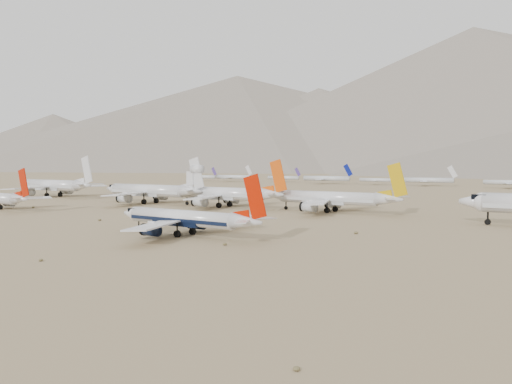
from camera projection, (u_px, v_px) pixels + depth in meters
ground at (132, 236)px, 107.73m from camera, size 7000.00×7000.00×0.00m
main_airliner at (187, 219)px, 107.11m from camera, size 38.64×37.74×13.64m
row2_gold_tail at (333, 199)px, 161.71m from camera, size 45.54×44.54×16.22m
row2_orange_tail at (226, 194)px, 181.38m from camera, size 48.83×47.77×17.42m
row2_white_trijet at (152, 190)px, 198.79m from camera, size 52.20×51.02×18.50m
row2_white_twin at (54, 186)px, 241.56m from camera, size 55.50×54.31×19.83m
distant_storage_row at (505, 181)px, 346.80m from camera, size 557.84×63.79×14.89m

